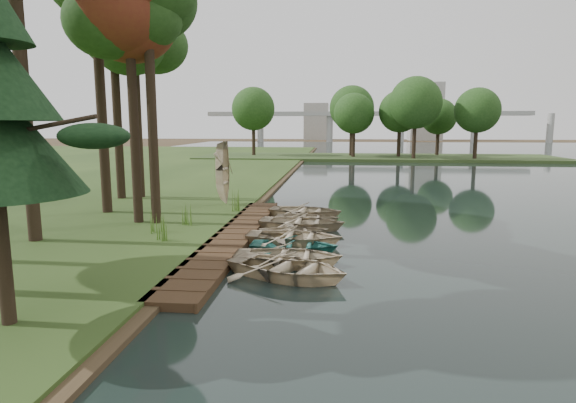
# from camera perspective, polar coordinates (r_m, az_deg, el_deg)

# --- Properties ---
(ground) EXTENTS (300.00, 300.00, 0.00)m
(ground) POSITION_cam_1_polar(r_m,az_deg,el_deg) (20.03, -1.88, -4.74)
(ground) COLOR #3D2F1D
(boardwalk) EXTENTS (1.60, 16.00, 0.30)m
(boardwalk) POSITION_cam_1_polar(r_m,az_deg,el_deg) (20.28, -6.37, -4.19)
(boardwalk) COLOR #372515
(boardwalk) RESTS_ON ground
(peninsula) EXTENTS (50.00, 14.00, 0.45)m
(peninsula) POSITION_cam_1_polar(r_m,az_deg,el_deg) (69.62, 10.41, 5.14)
(peninsula) COLOR #30451E
(peninsula) RESTS_ON ground
(far_trees) EXTENTS (45.60, 5.60, 8.80)m
(far_trees) POSITION_cam_1_polar(r_m,az_deg,el_deg) (69.32, 7.77, 10.32)
(far_trees) COLOR black
(far_trees) RESTS_ON peninsula
(bridge) EXTENTS (95.90, 4.00, 8.60)m
(bridge) POSITION_cam_1_polar(r_m,az_deg,el_deg) (139.62, 10.10, 9.84)
(bridge) COLOR #A5A5A0
(bridge) RESTS_ON ground
(building_a) EXTENTS (10.00, 8.00, 18.00)m
(building_a) POSITION_cam_1_polar(r_m,az_deg,el_deg) (161.65, 15.99, 10.19)
(building_a) COLOR #A5A5A0
(building_a) RESTS_ON ground
(building_b) EXTENTS (8.00, 8.00, 12.00)m
(building_b) POSITION_cam_1_polar(r_m,az_deg,el_deg) (164.46, 3.37, 9.44)
(building_b) COLOR #A5A5A0
(building_b) RESTS_ON ground
(rowboat_0) EXTENTS (4.75, 4.15, 0.82)m
(rowboat_0) POSITION_cam_1_polar(r_m,az_deg,el_deg) (15.11, -0.03, -7.52)
(rowboat_0) COLOR tan
(rowboat_0) RESTS_ON water
(rowboat_1) EXTENTS (3.68, 2.63, 0.76)m
(rowboat_1) POSITION_cam_1_polar(r_m,az_deg,el_deg) (16.42, 0.07, -6.27)
(rowboat_1) COLOR tan
(rowboat_1) RESTS_ON water
(rowboat_2) EXTENTS (3.34, 2.43, 0.68)m
(rowboat_2) POSITION_cam_1_polar(r_m,az_deg,el_deg) (17.98, 0.76, -5.06)
(rowboat_2) COLOR #2A7569
(rowboat_2) RESTS_ON water
(rowboat_3) EXTENTS (4.00, 2.99, 0.79)m
(rowboat_3) POSITION_cam_1_polar(r_m,az_deg,el_deg) (19.17, 0.76, -3.99)
(rowboat_3) COLOR tan
(rowboat_3) RESTS_ON water
(rowboat_4) EXTENTS (3.40, 2.73, 0.63)m
(rowboat_4) POSITION_cam_1_polar(r_m,az_deg,el_deg) (20.54, 0.77, -3.35)
(rowboat_4) COLOR tan
(rowboat_4) RESTS_ON water
(rowboat_5) EXTENTS (4.15, 3.14, 0.81)m
(rowboat_5) POSITION_cam_1_polar(r_m,az_deg,el_deg) (21.97, 1.69, -2.29)
(rowboat_5) COLOR tan
(rowboat_5) RESTS_ON water
(rowboat_6) EXTENTS (3.23, 2.38, 0.65)m
(rowboat_6) POSITION_cam_1_polar(r_m,az_deg,el_deg) (23.47, 2.29, -1.76)
(rowboat_6) COLOR tan
(rowboat_6) RESTS_ON water
(rowboat_7) EXTENTS (4.21, 3.33, 0.79)m
(rowboat_7) POSITION_cam_1_polar(r_m,az_deg,el_deg) (24.98, 2.10, -0.94)
(rowboat_7) COLOR tan
(rowboat_7) RESTS_ON water
(stored_rowboat) EXTENTS (3.59, 2.58, 0.74)m
(stored_rowboat) POSITION_cam_1_polar(r_m,az_deg,el_deg) (27.58, -7.46, 0.42)
(stored_rowboat) COLOR tan
(stored_rowboat) RESTS_ON bank
(tree_2) EXTENTS (4.49, 4.49, 11.66)m
(tree_2) POSITION_cam_1_polar(r_m,az_deg,el_deg) (23.30, -16.35, 21.50)
(tree_2) COLOR black
(tree_2) RESTS_ON bank
(tree_4) EXTENTS (3.73, 3.73, 11.09)m
(tree_4) POSITION_cam_1_polar(r_m,az_deg,el_deg) (23.62, -18.39, 20.47)
(tree_4) COLOR black
(tree_4) RESTS_ON bank
(tree_6) EXTENTS (4.40, 4.40, 11.50)m
(tree_6) POSITION_cam_1_polar(r_m,az_deg,el_deg) (31.79, -17.77, 17.75)
(tree_6) COLOR black
(tree_6) RESTS_ON bank
(reeds_0) EXTENTS (0.60, 0.60, 0.88)m
(reeds_0) POSITION_cam_1_polar(r_m,az_deg,el_deg) (19.52, -14.54, -3.16)
(reeds_0) COLOR #3F661E
(reeds_0) RESTS_ON bank
(reeds_1) EXTENTS (0.60, 0.60, 0.88)m
(reeds_1) POSITION_cam_1_polar(r_m,az_deg,el_deg) (20.94, -15.38, -2.38)
(reeds_1) COLOR #3F661E
(reeds_1) RESTS_ON bank
(reeds_2) EXTENTS (0.60, 0.60, 0.90)m
(reeds_2) POSITION_cam_1_polar(r_m,az_deg,el_deg) (22.25, -11.86, -1.57)
(reeds_2) COLOR #3F661E
(reeds_2) RESTS_ON bank
(reeds_3) EXTENTS (0.60, 0.60, 1.11)m
(reeds_3) POSITION_cam_1_polar(r_m,az_deg,el_deg) (25.38, -6.09, 0.11)
(reeds_3) COLOR #3F661E
(reeds_3) RESTS_ON bank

